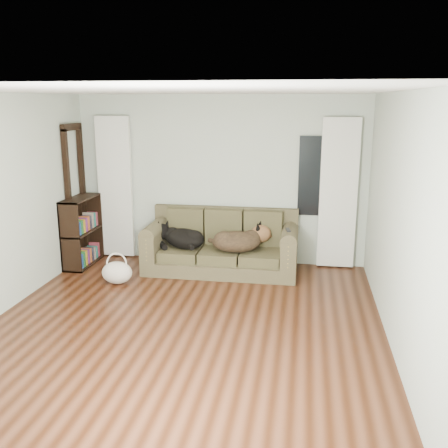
% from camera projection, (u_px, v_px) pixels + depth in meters
% --- Properties ---
extents(floor, '(5.00, 5.00, 0.00)m').
position_uv_depth(floor, '(184.00, 326.00, 5.68)').
color(floor, black).
rests_on(floor, ground).
extents(ceiling, '(5.00, 5.00, 0.00)m').
position_uv_depth(ceiling, '(179.00, 91.00, 5.06)').
color(ceiling, white).
rests_on(ceiling, ground).
extents(wall_back, '(4.50, 0.04, 2.60)m').
position_uv_depth(wall_back, '(220.00, 180.00, 7.76)').
color(wall_back, '#ABB9A4').
rests_on(wall_back, ground).
extents(wall_right, '(0.04, 5.00, 2.60)m').
position_uv_depth(wall_right, '(399.00, 223.00, 5.02)').
color(wall_right, '#ABB9A4').
rests_on(wall_right, ground).
extents(curtain_left, '(0.55, 0.08, 2.25)m').
position_uv_depth(curtain_left, '(115.00, 188.00, 7.99)').
color(curtain_left, white).
rests_on(curtain_left, ground).
extents(curtain_right, '(0.55, 0.08, 2.25)m').
position_uv_depth(curtain_right, '(338.00, 194.00, 7.44)').
color(curtain_right, white).
rests_on(curtain_right, ground).
extents(window_pane, '(0.50, 0.03, 1.20)m').
position_uv_depth(window_pane, '(315.00, 176.00, 7.48)').
color(window_pane, black).
rests_on(window_pane, wall_back).
extents(door_casing, '(0.07, 0.60, 2.10)m').
position_uv_depth(door_casing, '(76.00, 197.00, 7.74)').
color(door_casing, black).
rests_on(door_casing, ground).
extents(sofa, '(2.25, 0.97, 0.92)m').
position_uv_depth(sofa, '(221.00, 242.00, 7.45)').
color(sofa, brown).
rests_on(sofa, floor).
extents(dog_black_lab, '(0.84, 0.79, 0.29)m').
position_uv_depth(dog_black_lab, '(182.00, 239.00, 7.51)').
color(dog_black_lab, black).
rests_on(dog_black_lab, sofa).
extents(dog_shepherd, '(0.84, 0.66, 0.33)m').
position_uv_depth(dog_shepherd, '(239.00, 242.00, 7.32)').
color(dog_shepherd, black).
rests_on(dog_shepherd, sofa).
extents(tv_remote, '(0.09, 0.19, 0.02)m').
position_uv_depth(tv_remote, '(288.00, 230.00, 7.04)').
color(tv_remote, black).
rests_on(tv_remote, sofa).
extents(tote_bag, '(0.50, 0.44, 0.31)m').
position_uv_depth(tote_bag, '(117.00, 272.00, 7.00)').
color(tote_bag, beige).
rests_on(tote_bag, floor).
extents(bookshelf, '(0.34, 0.86, 1.07)m').
position_uv_depth(bookshelf, '(82.00, 233.00, 7.74)').
color(bookshelf, black).
rests_on(bookshelf, floor).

